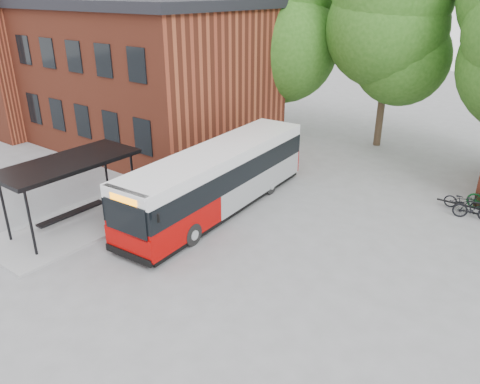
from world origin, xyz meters
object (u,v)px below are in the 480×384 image
Objects in this scene: bus_shelter at (73,194)px; bicycle_2 at (464,201)px; city_bus at (219,180)px; bicycle_1 at (473,209)px.

bicycle_2 is at bearing 42.56° from bus_shelter.
bus_shelter reaches higher than bicycle_2.
bicycle_2 is (8.65, 6.41, -0.96)m from city_bus.
city_bus is 6.79× the size of bicycle_1.
bus_shelter is at bearing 134.98° from bicycle_2.
bicycle_2 is at bearing 32.84° from city_bus.
city_bus reaches higher than bicycle_1.
bus_shelter reaches higher than city_bus.
city_bus is at bearing 108.69° from bicycle_1.
bicycle_1 is 0.97× the size of bicycle_2.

